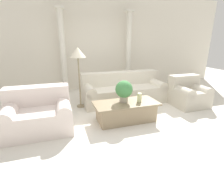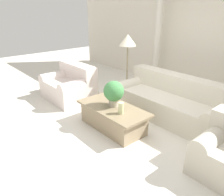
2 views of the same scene
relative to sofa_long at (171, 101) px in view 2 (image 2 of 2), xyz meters
The scene contains 9 objects.
ground_plane 1.01m from the sofa_long, 109.63° to the right, with size 16.00×16.00×0.00m, color silver.
wall_back 2.18m from the sofa_long, 100.37° to the left, with size 10.00×0.06×3.20m.
sofa_long is the anchor object (origin of this frame).
loveseat 2.43m from the sofa_long, 154.16° to the right, with size 1.24×0.93×0.83m.
coffee_table 1.28m from the sofa_long, 108.40° to the right, with size 1.39×0.66×0.42m.
potted_plant 1.29m from the sofa_long, 110.67° to the right, with size 0.37×0.37×0.47m.
pillar_candle 1.29m from the sofa_long, 95.33° to the right, with size 0.09×0.09×0.20m.
floor_lamp 1.59m from the sofa_long, behind, with size 0.39×0.39×1.55m.
column_left 2.28m from the sofa_long, 138.00° to the left, with size 0.26×0.26×2.65m.
Camera 2 is at (2.63, -2.66, 2.09)m, focal length 35.00 mm.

